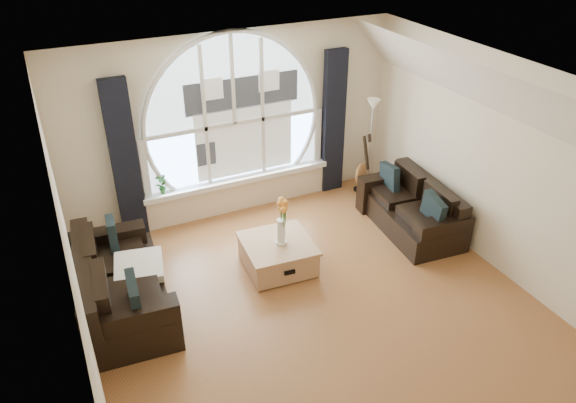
# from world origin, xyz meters

# --- Properties ---
(ground) EXTENTS (5.00, 5.50, 0.01)m
(ground) POSITION_xyz_m (0.00, 0.00, 0.00)
(ground) COLOR brown
(ground) RESTS_ON ground
(ceiling) EXTENTS (5.00, 5.50, 0.01)m
(ceiling) POSITION_xyz_m (0.00, 0.00, 2.70)
(ceiling) COLOR silver
(ceiling) RESTS_ON ground
(wall_back) EXTENTS (5.00, 0.01, 2.70)m
(wall_back) POSITION_xyz_m (0.00, 2.75, 1.35)
(wall_back) COLOR beige
(wall_back) RESTS_ON ground
(wall_left) EXTENTS (0.01, 5.50, 2.70)m
(wall_left) POSITION_xyz_m (-2.50, 0.00, 1.35)
(wall_left) COLOR beige
(wall_left) RESTS_ON ground
(wall_right) EXTENTS (0.01, 5.50, 2.70)m
(wall_right) POSITION_xyz_m (2.50, 0.00, 1.35)
(wall_right) COLOR beige
(wall_right) RESTS_ON ground
(attic_slope) EXTENTS (0.92, 5.50, 0.72)m
(attic_slope) POSITION_xyz_m (2.20, 0.00, 2.35)
(attic_slope) COLOR silver
(attic_slope) RESTS_ON ground
(arched_window) EXTENTS (2.60, 0.06, 2.15)m
(arched_window) POSITION_xyz_m (0.00, 2.72, 1.62)
(arched_window) COLOR silver
(arched_window) RESTS_ON wall_back
(window_sill) EXTENTS (2.90, 0.22, 0.08)m
(window_sill) POSITION_xyz_m (0.00, 2.65, 0.51)
(window_sill) COLOR white
(window_sill) RESTS_ON wall_back
(window_frame) EXTENTS (2.76, 0.08, 2.15)m
(window_frame) POSITION_xyz_m (0.00, 2.69, 1.62)
(window_frame) COLOR white
(window_frame) RESTS_ON wall_back
(neighbor_house) EXTENTS (1.70, 0.02, 1.50)m
(neighbor_house) POSITION_xyz_m (0.15, 2.71, 1.50)
(neighbor_house) COLOR silver
(neighbor_house) RESTS_ON wall_back
(curtain_left) EXTENTS (0.35, 0.12, 2.30)m
(curtain_left) POSITION_xyz_m (-1.60, 2.63, 1.15)
(curtain_left) COLOR black
(curtain_left) RESTS_ON ground
(curtain_right) EXTENTS (0.35, 0.12, 2.30)m
(curtain_right) POSITION_xyz_m (1.60, 2.63, 1.15)
(curtain_right) COLOR black
(curtain_right) RESTS_ON ground
(sofa_left) EXTENTS (1.07, 1.92, 0.82)m
(sofa_left) POSITION_xyz_m (-2.05, 1.06, 0.40)
(sofa_left) COLOR black
(sofa_left) RESTS_ON ground
(sofa_right) EXTENTS (0.95, 1.68, 0.72)m
(sofa_right) POSITION_xyz_m (2.03, 1.06, 0.40)
(sofa_right) COLOR black
(sofa_right) RESTS_ON ground
(coffee_chest) EXTENTS (0.93, 0.93, 0.43)m
(coffee_chest) POSITION_xyz_m (-0.08, 1.04, 0.21)
(coffee_chest) COLOR #A87A55
(coffee_chest) RESTS_ON ground
(throw_blanket) EXTENTS (0.64, 0.64, 0.10)m
(throw_blanket) POSITION_xyz_m (-1.82, 1.13, 0.50)
(throw_blanket) COLOR silver
(throw_blanket) RESTS_ON sofa_left
(vase_flowers) EXTENTS (0.24, 0.24, 0.70)m
(vase_flowers) POSITION_xyz_m (-0.04, 1.01, 0.78)
(vase_flowers) COLOR white
(vase_flowers) RESTS_ON coffee_chest
(floor_lamp) EXTENTS (0.24, 0.24, 1.60)m
(floor_lamp) POSITION_xyz_m (2.04, 2.23, 0.80)
(floor_lamp) COLOR #B2B2B2
(floor_lamp) RESTS_ON ground
(guitar) EXTENTS (0.43, 0.36, 1.06)m
(guitar) POSITION_xyz_m (1.99, 2.30, 0.53)
(guitar) COLOR #985F32
(guitar) RESTS_ON ground
(potted_plant) EXTENTS (0.19, 0.16, 0.31)m
(potted_plant) POSITION_xyz_m (-1.15, 2.65, 0.71)
(potted_plant) COLOR #1E6023
(potted_plant) RESTS_ON window_sill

